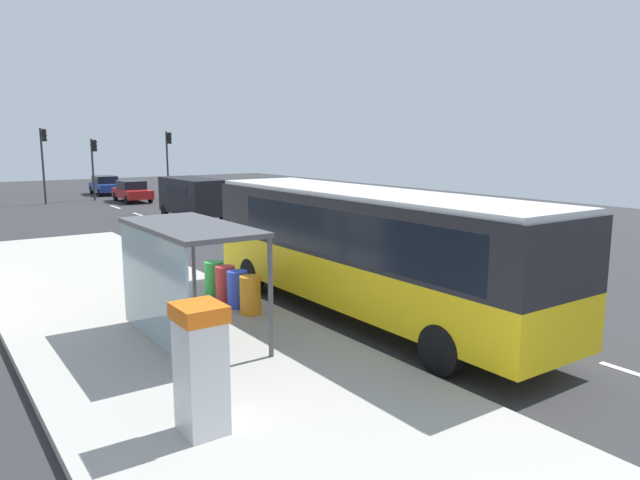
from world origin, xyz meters
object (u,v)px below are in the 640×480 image
at_px(sedan_far, 132,191).
at_px(traffic_light_near_side, 168,154).
at_px(recycling_bin_blue, 237,289).
at_px(sedan_near, 105,185).
at_px(recycling_bin_red, 225,284).
at_px(traffic_light_far_side, 44,154).
at_px(recycling_bin_orange, 250,295).
at_px(bus_shelter, 176,253).
at_px(bus, 365,246).
at_px(white_van, 192,195).
at_px(recycling_bin_green, 214,279).
at_px(traffic_light_median, 94,159).
at_px(ticket_machine, 201,367).

height_order(sedan_far, traffic_light_near_side, traffic_light_near_side).
bearing_deg(recycling_bin_blue, traffic_light_near_side, 72.35).
bearing_deg(sedan_near, recycling_bin_red, -100.28).
xyz_separation_m(traffic_light_near_side, traffic_light_far_side, (-8.60, 0.80, 0.11)).
xyz_separation_m(recycling_bin_orange, bus_shelter, (-2.21, -0.93, 1.44)).
height_order(bus, recycling_bin_blue, bus).
relative_size(recycling_bin_blue, recycling_bin_red, 1.00).
relative_size(white_van, recycling_bin_red, 5.51).
height_order(recycling_bin_green, traffic_light_median, traffic_light_median).
relative_size(bus, recycling_bin_orange, 11.60).
relative_size(bus, recycling_bin_red, 11.60).
relative_size(sedan_near, traffic_light_far_side, 0.85).
bearing_deg(recycling_bin_red, traffic_light_median, 81.65).
bearing_deg(recycling_bin_red, traffic_light_far_side, 87.95).
distance_m(bus, bus_shelter, 4.73).
bearing_deg(bus_shelter, sedan_far, 74.38).
xyz_separation_m(recycling_bin_orange, traffic_light_median, (4.61, 32.78, 2.37)).
height_order(white_van, recycling_bin_green, white_van).
relative_size(sedan_far, traffic_light_median, 0.98).
distance_m(recycling_bin_blue, traffic_light_median, 32.49).
bearing_deg(recycling_bin_orange, recycling_bin_red, 90.00).
bearing_deg(recycling_bin_red, sedan_far, 77.29).
relative_size(ticket_machine, traffic_light_near_side, 0.38).
bearing_deg(bus, bus_shelter, 174.40).
bearing_deg(white_van, recycling_bin_green, -110.93).
xyz_separation_m(traffic_light_far_side, traffic_light_median, (3.51, 0.80, -0.45)).
bearing_deg(recycling_bin_blue, sedan_far, 77.58).
distance_m(recycling_bin_red, traffic_light_near_side, 31.44).
xyz_separation_m(sedan_near, sedan_far, (-0.00, -7.00, 0.00)).
bearing_deg(recycling_bin_orange, recycling_bin_green, 90.00).
relative_size(recycling_bin_orange, recycling_bin_red, 1.00).
bearing_deg(sedan_far, sedan_near, 89.99).
height_order(white_van, traffic_light_median, traffic_light_median).
bearing_deg(recycling_bin_green, ticket_machine, -116.04).
relative_size(recycling_bin_orange, recycling_bin_blue, 1.00).
bearing_deg(traffic_light_median, traffic_light_far_side, -167.16).
bearing_deg(recycling_bin_green, traffic_light_far_side, 87.90).
bearing_deg(ticket_machine, bus_shelter, 73.11).
distance_m(sedan_near, recycling_bin_green, 35.73).
xyz_separation_m(sedan_near, recycling_bin_green, (-6.50, -35.14, -0.14)).
bearing_deg(traffic_light_near_side, bus, -102.48).
bearing_deg(traffic_light_far_side, sedan_near, 44.20).
bearing_deg(white_van, sedan_near, 89.68).
distance_m(recycling_bin_orange, recycling_bin_blue, 0.70).
bearing_deg(bus_shelter, traffic_light_far_side, 84.26).
bearing_deg(traffic_light_far_side, sedan_far, -17.93).
bearing_deg(ticket_machine, traffic_light_median, 77.98).
distance_m(bus, recycling_bin_blue, 3.46).
xyz_separation_m(bus, traffic_light_far_side, (-1.39, 33.37, 1.63)).
height_order(bus, white_van, bus).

